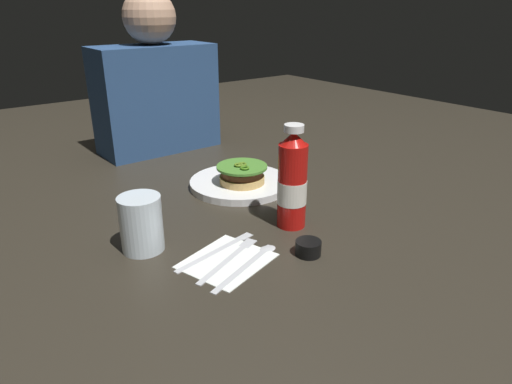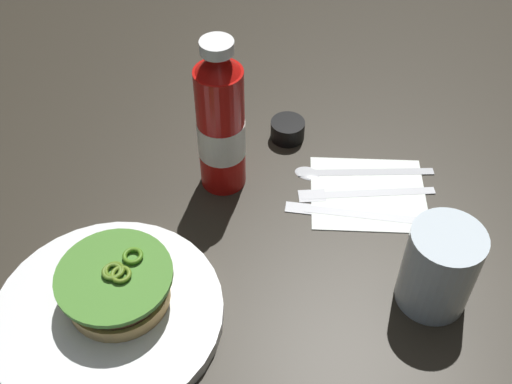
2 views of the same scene
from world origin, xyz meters
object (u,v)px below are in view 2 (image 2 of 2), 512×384
object	(u,v)px
ketchup_bottle	(221,125)
fork_utensil	(355,192)
butter_knife	(351,212)
spoon_utensil	(345,171)
napkin	(368,193)
burger_sandwich	(117,286)
water_glass	(439,268)
condiment_cup	(288,130)
dinner_plate	(109,314)

from	to	relation	value
ketchup_bottle	fork_utensil	world-z (taller)	ketchup_bottle
butter_knife	spoon_utensil	bearing A→B (deg)	-70.46
napkin	butter_knife	bearing A→B (deg)	72.23
burger_sandwich	water_glass	world-z (taller)	water_glass
burger_sandwich	condiment_cup	size ratio (longest dim) A/B	2.61
ketchup_bottle	spoon_utensil	bearing A→B (deg)	-156.73
condiment_cup	spoon_utensil	xyz separation A→B (m)	(-0.10, 0.05, -0.01)
dinner_plate	butter_knife	bearing A→B (deg)	-132.49
burger_sandwich	ketchup_bottle	distance (m)	0.24
ketchup_bottle	spoon_utensil	size ratio (longest dim) A/B	1.20
butter_knife	dinner_plate	bearing A→B (deg)	47.51
burger_sandwich	spoon_utensil	size ratio (longest dim) A/B	0.70
dinner_plate	butter_knife	world-z (taller)	dinner_plate
fork_utensil	butter_knife	size ratio (longest dim) A/B	0.90
butter_knife	water_glass	bearing A→B (deg)	140.87
napkin	dinner_plate	bearing A→B (deg)	50.43
condiment_cup	fork_utensil	xyz separation A→B (m)	(-0.12, 0.08, -0.01)
water_glass	condiment_cup	world-z (taller)	water_glass
napkin	fork_utensil	size ratio (longest dim) A/B	0.86
ketchup_bottle	butter_knife	world-z (taller)	ketchup_bottle
burger_sandwich	water_glass	bearing A→B (deg)	-158.70
ketchup_bottle	napkin	xyz separation A→B (m)	(-0.19, -0.04, -0.10)
water_glass	ketchup_bottle	bearing A→B (deg)	-18.63
water_glass	spoon_utensil	bearing A→B (deg)	-49.51
spoon_utensil	ketchup_bottle	bearing A→B (deg)	23.27
burger_sandwich	condiment_cup	bearing A→B (deg)	-105.40
condiment_cup	napkin	bearing A→B (deg)	151.43
dinner_plate	condiment_cup	size ratio (longest dim) A/B	5.25
burger_sandwich	butter_knife	world-z (taller)	burger_sandwich
burger_sandwich	water_glass	size ratio (longest dim) A/B	1.17
burger_sandwich	spoon_utensil	distance (m)	0.35
dinner_plate	ketchup_bottle	world-z (taller)	ketchup_bottle
condiment_cup	spoon_utensil	bearing A→B (deg)	154.67
condiment_cup	dinner_plate	bearing A→B (deg)	74.44
fork_utensil	butter_knife	distance (m)	0.04
dinner_plate	fork_utensil	world-z (taller)	dinner_plate
water_glass	butter_knife	xyz separation A→B (m)	(0.12, -0.09, -0.05)
napkin	butter_knife	distance (m)	0.05
napkin	fork_utensil	xyz separation A→B (m)	(0.02, 0.01, 0.00)
spoon_utensil	butter_knife	world-z (taller)	same
dinner_plate	butter_knife	xyz separation A→B (m)	(-0.22, -0.24, -0.00)
condiment_cup	ketchup_bottle	bearing A→B (deg)	63.12
fork_utensil	napkin	bearing A→B (deg)	-157.63
water_glass	condiment_cup	size ratio (longest dim) A/B	2.23
burger_sandwich	spoon_utensil	world-z (taller)	burger_sandwich
ketchup_bottle	spoon_utensil	xyz separation A→B (m)	(-0.15, -0.07, -0.09)
ketchup_bottle	water_glass	distance (m)	0.31
spoon_utensil	fork_utensil	xyz separation A→B (m)	(-0.02, 0.04, -0.00)
napkin	fork_utensil	bearing A→B (deg)	22.37
burger_sandwich	dinner_plate	bearing A→B (deg)	71.63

